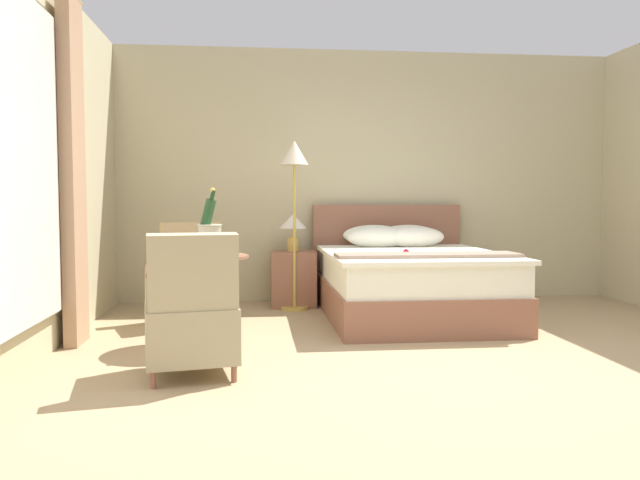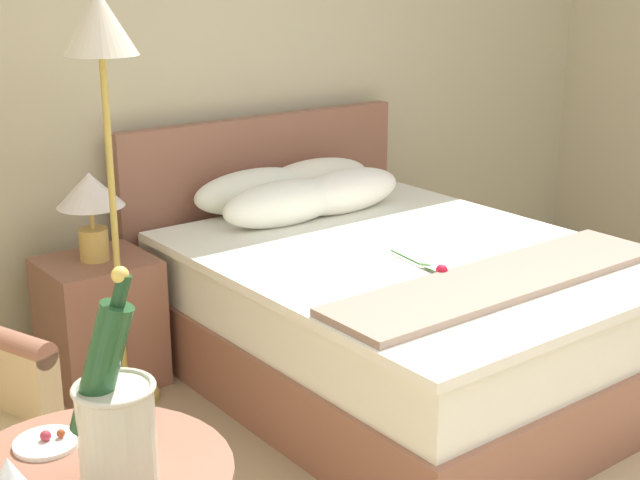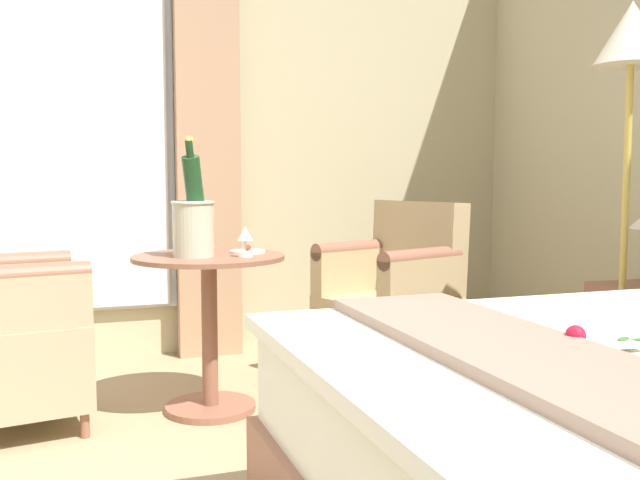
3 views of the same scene
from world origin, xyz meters
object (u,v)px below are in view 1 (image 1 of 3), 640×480
(bed, at_px, (408,280))
(armchair_facing_bed, at_px, (191,313))
(armchair_by_window, at_px, (197,278))
(snack_plate, at_px, (202,252))
(floor_lamp_brass, at_px, (294,172))
(bedside_lamp, at_px, (293,225))
(nightstand, at_px, (293,278))
(side_table_round, at_px, (205,290))
(wine_glass_near_bucket, at_px, (222,242))
(wine_glass_near_edge, at_px, (177,243))
(champagne_bucket, at_px, (209,235))

(bed, distance_m, armchair_facing_bed, 2.64)
(armchair_by_window, xyz_separation_m, armchair_facing_bed, (0.12, -1.79, -0.01))
(snack_plate, bearing_deg, floor_lamp_brass, 58.87)
(bedside_lamp, bearing_deg, nightstand, 0.00)
(side_table_round, height_order, wine_glass_near_bucket, wine_glass_near_bucket)
(bed, height_order, wine_glass_near_edge, bed)
(nightstand, height_order, wine_glass_near_edge, wine_glass_near_edge)
(bed, bearing_deg, armchair_by_window, -177.75)
(champagne_bucket, height_order, snack_plate, champagne_bucket)
(bedside_lamp, bearing_deg, bed, -34.09)
(bed, distance_m, bedside_lamp, 1.37)
(champagne_bucket, distance_m, armchair_facing_bed, 0.90)
(bed, xyz_separation_m, side_table_round, (-1.84, -1.03, 0.07))
(nightstand, bearing_deg, wine_glass_near_bucket, -112.34)
(armchair_facing_bed, bearing_deg, armchair_by_window, 93.84)
(nightstand, xyz_separation_m, snack_plate, (-0.81, -1.56, 0.41))
(champagne_bucket, distance_m, armchair_by_window, 1.13)
(wine_glass_near_edge, xyz_separation_m, armchair_facing_bed, (0.17, -0.78, -0.39))
(bedside_lamp, relative_size, champagne_bucket, 0.76)
(wine_glass_near_edge, bearing_deg, armchair_facing_bed, -77.50)
(snack_plate, bearing_deg, bedside_lamp, 62.57)
(bed, height_order, champagne_bucket, champagne_bucket)
(side_table_round, xyz_separation_m, armchair_facing_bed, (-0.02, -0.84, -0.03))
(floor_lamp_brass, distance_m, armchair_by_window, 1.47)
(nightstand, bearing_deg, wine_glass_near_edge, -118.47)
(floor_lamp_brass, distance_m, armchair_facing_bed, 2.69)
(bedside_lamp, xyz_separation_m, armchair_facing_bed, (-0.81, -2.58, -0.46))
(armchair_by_window, height_order, armchair_facing_bed, armchair_facing_bed)
(bedside_lamp, distance_m, armchair_facing_bed, 2.74)
(side_table_round, xyz_separation_m, wine_glass_near_edge, (-0.20, -0.06, 0.37))
(nightstand, distance_m, wine_glass_near_edge, 2.11)
(floor_lamp_brass, xyz_separation_m, armchair_by_window, (-0.93, -0.58, -0.98))
(wine_glass_near_edge, height_order, armchair_facing_bed, armchair_facing_bed)
(champagne_bucket, bearing_deg, armchair_by_window, 100.22)
(bed, height_order, nightstand, bed)
(bed, distance_m, wine_glass_near_bucket, 1.98)
(bed, bearing_deg, armchair_facing_bed, -134.97)
(wine_glass_near_edge, distance_m, snack_plate, 0.31)
(champagne_bucket, xyz_separation_m, armchair_facing_bed, (-0.06, -0.77, -0.45))
(armchair_facing_bed, bearing_deg, wine_glass_near_bucket, 81.58)
(bed, relative_size, snack_plate, 13.37)
(wine_glass_near_bucket, xyz_separation_m, wine_glass_near_edge, (-0.32, -0.20, 0.01))
(side_table_round, relative_size, armchair_by_window, 0.76)
(floor_lamp_brass, bearing_deg, bed, -25.35)
(nightstand, bearing_deg, snack_plate, -117.43)
(bed, height_order, wine_glass_near_bucket, bed)
(wine_glass_near_bucket, bearing_deg, bedside_lamp, 67.66)
(side_table_round, bearing_deg, snack_plate, 99.82)
(side_table_round, distance_m, armchair_facing_bed, 0.84)
(bed, relative_size, wine_glass_near_bucket, 16.51)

